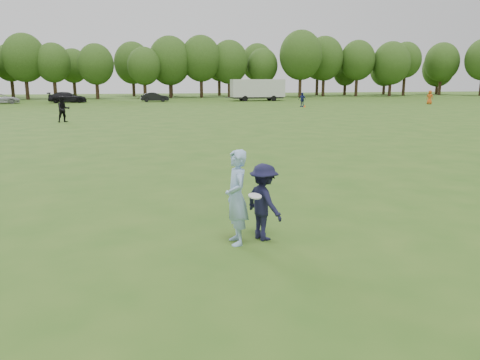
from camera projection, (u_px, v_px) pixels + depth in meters
The scene contains 13 objects.
ground at pixel (295, 244), 9.65m from camera, with size 200.00×200.00×0.00m, color #305919.
thrower at pixel (237, 197), 9.49m from camera, with size 0.71×0.47×1.96m, color #96B8E8.
defender at pixel (264, 202), 9.78m from camera, with size 1.05×0.60×1.63m, color #171733.
player_far_a at pixel (63, 109), 36.11m from camera, with size 0.98×0.77×2.03m, color black.
player_far_b at pixel (302, 100), 55.84m from camera, with size 0.99×0.41×1.69m, color navy.
player_far_c at pixel (430, 97), 61.21m from camera, with size 0.89×0.58×1.81m, color #CF5418.
car_c at pixel (1, 99), 62.59m from camera, with size 2.19×4.75×1.32m, color #B7B7BC.
car_d at pixel (67, 97), 65.06m from camera, with size 2.08×5.13×1.49m, color black.
car_f at pixel (155, 97), 67.95m from camera, with size 1.40×4.02×1.33m, color black.
field_cone at pixel (305, 106), 55.18m from camera, with size 0.28×0.28×0.30m, color #E44D0C.
disc_in_play at pixel (255, 196), 9.32m from camera, with size 0.27×0.28×0.09m.
cargo_trailer at pixel (257, 89), 70.57m from camera, with size 9.00×2.75×3.20m.
treeline at pixel (169, 61), 82.30m from camera, with size 130.35×18.39×11.74m.
Camera 1 is at (-3.06, -8.69, 3.35)m, focal length 35.00 mm.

